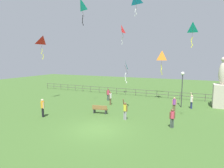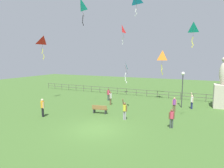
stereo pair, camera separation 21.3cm
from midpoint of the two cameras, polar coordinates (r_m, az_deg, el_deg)
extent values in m
plane|color=#3D6028|center=(14.86, -4.93, -13.51)|extent=(80.00, 80.00, 0.00)
cube|color=beige|center=(24.02, 29.94, -3.15)|extent=(1.67, 1.67, 2.57)
ellipsoid|color=beige|center=(23.72, 30.34, 2.83)|extent=(0.90, 0.76, 2.46)
sphere|color=beige|center=(23.67, 30.58, 6.40)|extent=(0.56, 0.56, 0.56)
cylinder|color=#38383D|center=(22.07, 20.12, -2.07)|extent=(0.10, 0.10, 3.63)
sphere|color=white|center=(21.84, 20.35, 3.01)|extent=(0.36, 0.36, 0.36)
cube|color=olive|center=(18.74, -3.93, -7.55)|extent=(1.55, 0.65, 0.06)
cube|color=olive|center=(18.52, -4.11, -7.04)|extent=(1.49, 0.32, 0.36)
cube|color=#333338|center=(18.99, -5.66, -8.07)|extent=(0.08, 0.36, 0.45)
cube|color=#333338|center=(18.63, -2.15, -8.35)|extent=(0.08, 0.36, 0.45)
cylinder|color=navy|center=(22.21, 22.52, -5.90)|extent=(0.13, 0.13, 0.76)
cylinder|color=navy|center=(22.08, 22.70, -5.99)|extent=(0.13, 0.13, 0.76)
cylinder|color=white|center=(22.01, 22.70, -4.30)|extent=(0.28, 0.28, 0.54)
sphere|color=beige|center=(21.94, 22.75, -3.35)|extent=(0.20, 0.20, 0.20)
cylinder|color=beige|center=(22.10, 22.64, -2.99)|extent=(0.23, 0.18, 0.51)
cylinder|color=beige|center=(21.86, 22.92, -4.48)|extent=(0.08, 0.08, 0.51)
cylinder|color=#3F4C47|center=(24.35, -1.25, -4.13)|extent=(0.13, 0.13, 0.78)
cylinder|color=#3F4C47|center=(24.40, -1.58, -4.11)|extent=(0.13, 0.13, 0.78)
cylinder|color=#D83F59|center=(24.25, -1.42, -2.57)|extent=(0.29, 0.29, 0.55)
sphere|color=brown|center=(24.18, -1.42, -1.68)|extent=(0.21, 0.21, 0.21)
cylinder|color=brown|center=(24.19, -0.99, -2.68)|extent=(0.09, 0.09, 0.53)
cylinder|color=brown|center=(24.32, -1.84, -2.62)|extent=(0.09, 0.09, 0.53)
cylinder|color=brown|center=(20.22, 18.16, -6.99)|extent=(0.13, 0.13, 0.76)
cylinder|color=brown|center=(20.21, 17.74, -6.98)|extent=(0.13, 0.13, 0.76)
cylinder|color=purple|center=(20.06, 18.03, -5.18)|extent=(0.28, 0.28, 0.54)
sphere|color=tan|center=(19.98, 18.07, -4.14)|extent=(0.21, 0.21, 0.21)
cylinder|color=tan|center=(20.08, 18.56, -5.29)|extent=(0.08, 0.08, 0.51)
cylinder|color=tan|center=(20.06, 17.49, -5.26)|extent=(0.08, 0.08, 0.51)
cylinder|color=black|center=(18.87, -20.58, -7.99)|extent=(0.15, 0.15, 0.86)
cylinder|color=black|center=(18.71, -20.40, -8.11)|extent=(0.15, 0.15, 0.86)
cylinder|color=orange|center=(18.61, -20.60, -5.87)|extent=(0.32, 0.32, 0.61)
sphere|color=beige|center=(18.52, -20.66, -4.60)|extent=(0.23, 0.23, 0.23)
cylinder|color=beige|center=(18.81, -20.81, -5.85)|extent=(0.09, 0.09, 0.58)
cylinder|color=beige|center=(18.42, -20.37, -6.11)|extent=(0.09, 0.09, 0.58)
cylinder|color=brown|center=(22.16, -0.71, -5.30)|extent=(0.14, 0.14, 0.79)
cylinder|color=brown|center=(22.02, -0.86, -5.38)|extent=(0.14, 0.14, 0.79)
cylinder|color=white|center=(21.94, -0.78, -3.62)|extent=(0.29, 0.29, 0.56)
sphere|color=brown|center=(21.87, -0.79, -2.62)|extent=(0.21, 0.21, 0.21)
cylinder|color=brown|center=(22.13, -0.60, -3.61)|extent=(0.09, 0.09, 0.53)
cylinder|color=brown|center=(21.77, -0.97, -3.80)|extent=(0.09, 0.09, 0.53)
cylinder|color=#3F4C47|center=(15.68, 17.57, -11.21)|extent=(0.13, 0.13, 0.77)
cylinder|color=#3F4C47|center=(15.63, 17.05, -11.25)|extent=(0.13, 0.13, 0.77)
cylinder|color=#D83F59|center=(15.46, 17.41, -8.92)|extent=(0.28, 0.28, 0.55)
sphere|color=brown|center=(15.36, 17.46, -7.57)|extent=(0.21, 0.21, 0.21)
cylinder|color=brown|center=(15.53, 18.06, -8.99)|extent=(0.08, 0.08, 0.52)
cylinder|color=brown|center=(15.40, 16.74, -9.08)|extent=(0.08, 0.08, 0.52)
cylinder|color=#99999E|center=(16.95, 3.35, -9.40)|extent=(0.13, 0.13, 0.79)
cylinder|color=#99999E|center=(16.87, 3.81, -9.48)|extent=(0.13, 0.13, 0.79)
cylinder|color=gold|center=(16.72, 3.60, -7.23)|extent=(0.29, 0.29, 0.56)
sphere|color=brown|center=(16.63, 3.61, -5.94)|extent=(0.21, 0.21, 0.21)
cylinder|color=brown|center=(16.74, 3.13, -5.46)|extent=(0.12, 0.19, 0.54)
cylinder|color=brown|center=(16.64, 4.17, -7.43)|extent=(0.09, 0.09, 0.53)
pyramid|color=#198CD1|center=(19.33, 3.53, 5.79)|extent=(0.63, 0.90, 0.92)
cylinder|color=#4C381E|center=(19.36, 3.97, 4.44)|extent=(0.29, 0.14, 0.92)
cube|color=white|center=(19.38, 3.83, 3.16)|extent=(0.12, 0.03, 0.21)
cube|color=white|center=(19.39, 3.68, 2.51)|extent=(0.09, 0.03, 0.20)
cube|color=white|center=(19.42, 3.76, 1.86)|extent=(0.11, 0.02, 0.21)
cube|color=white|center=(19.44, 3.80, 1.22)|extent=(0.10, 0.04, 0.21)
cube|color=white|center=(19.48, 4.13, 0.58)|extent=(0.08, 0.03, 0.20)
cylinder|color=#4C381E|center=(23.63, 6.98, 22.78)|extent=(0.16, 0.49, 1.18)
cube|color=white|center=(23.48, 6.89, 21.44)|extent=(0.09, 0.04, 0.20)
cube|color=white|center=(23.42, 6.74, 20.92)|extent=(0.09, 0.02, 0.20)
cube|color=white|center=(23.39, 7.11, 20.38)|extent=(0.08, 0.04, 0.20)
cube|color=white|center=(23.32, 6.64, 19.87)|extent=(0.09, 0.05, 0.20)
pyramid|color=#19B2B2|center=(25.70, 22.99, 15.51)|extent=(0.94, 0.58, 1.22)
cylinder|color=#4C381E|center=(25.89, 22.95, 14.09)|extent=(0.03, 0.56, 1.22)
cube|color=yellow|center=(25.83, 22.88, 12.77)|extent=(0.09, 0.04, 0.20)
cube|color=yellow|center=(25.77, 22.66, 12.30)|extent=(0.09, 0.01, 0.20)
cube|color=yellow|center=(25.75, 22.64, 11.81)|extent=(0.10, 0.04, 0.20)
cube|color=yellow|center=(25.76, 22.77, 11.31)|extent=(0.12, 0.04, 0.21)
cube|color=yellow|center=(25.79, 22.94, 10.81)|extent=(0.10, 0.04, 0.20)
cube|color=yellow|center=(25.73, 22.68, 10.34)|extent=(0.09, 0.04, 0.20)
pyramid|color=red|center=(26.54, 2.52, 16.28)|extent=(0.45, 1.03, 1.12)
cylinder|color=#4C381E|center=(26.39, 2.93, 15.11)|extent=(0.42, 0.03, 1.12)
cube|color=white|center=(26.32, 2.96, 13.96)|extent=(0.10, 0.02, 0.21)
cube|color=white|center=(26.30, 2.91, 13.48)|extent=(0.11, 0.04, 0.21)
cube|color=white|center=(26.27, 2.75, 13.01)|extent=(0.10, 0.01, 0.21)
cube|color=white|center=(26.26, 2.95, 12.53)|extent=(0.11, 0.03, 0.21)
cube|color=white|center=(26.23, 2.79, 12.05)|extent=(0.09, 0.03, 0.20)
pyramid|color=orange|center=(24.71, 14.64, 8.30)|extent=(0.93, 0.49, 1.25)
cylinder|color=#4C381E|center=(24.51, 14.56, 6.86)|extent=(0.05, 0.42, 1.25)
cube|color=yellow|center=(24.51, 14.41, 5.49)|extent=(0.08, 0.04, 0.20)
cube|color=yellow|center=(24.53, 14.46, 4.98)|extent=(0.09, 0.02, 0.20)
cube|color=yellow|center=(24.55, 14.52, 4.46)|extent=(0.11, 0.05, 0.21)
cube|color=yellow|center=(24.54, 14.35, 3.95)|extent=(0.09, 0.04, 0.20)
cube|color=yellow|center=(24.58, 14.50, 3.44)|extent=(0.11, 0.05, 0.21)
cube|color=yellow|center=(24.61, 14.65, 2.92)|extent=(0.09, 0.04, 0.20)
pyramid|color=red|center=(24.95, -20.28, 12.24)|extent=(0.82, 1.23, 1.06)
cylinder|color=#4C381E|center=(25.17, -20.65, 10.99)|extent=(0.63, 0.12, 1.06)
cube|color=yellow|center=(25.14, -20.62, 9.74)|extent=(0.08, 0.02, 0.20)
cube|color=yellow|center=(25.13, -20.61, 9.24)|extent=(0.10, 0.03, 0.21)
cube|color=yellow|center=(25.15, -20.79, 8.73)|extent=(0.11, 0.03, 0.21)
cube|color=yellow|center=(25.09, -20.36, 8.25)|extent=(0.10, 0.01, 0.21)
cube|color=yellow|center=(25.08, -20.25, 7.75)|extent=(0.10, 0.02, 0.21)
cube|color=yellow|center=(25.11, -20.45, 7.24)|extent=(0.09, 0.05, 0.20)
pyramid|color=#19B2B2|center=(21.49, -9.88, 22.66)|extent=(1.03, 0.77, 1.16)
cylinder|color=#4C381E|center=(21.48, -9.30, 21.09)|extent=(0.19, 0.45, 1.16)
cube|color=black|center=(21.35, -9.12, 19.64)|extent=(0.08, 0.02, 0.20)
cube|color=black|center=(21.30, -9.18, 19.05)|extent=(0.10, 0.02, 0.21)
cube|color=black|center=(21.26, -9.20, 18.47)|extent=(0.09, 0.01, 0.20)
cube|color=black|center=(21.22, -9.25, 17.89)|extent=(0.11, 0.02, 0.21)
cube|color=black|center=(21.18, -9.02, 17.31)|extent=(0.08, 0.02, 0.20)
cylinder|color=#4C4742|center=(36.32, -19.12, -0.51)|extent=(0.06, 0.06, 0.95)
cylinder|color=#4C4742|center=(35.32, -17.35, -0.66)|extent=(0.06, 0.06, 0.95)
cylinder|color=#4C4742|center=(34.31, -15.40, -0.82)|extent=(0.06, 0.06, 0.95)
cylinder|color=#4C4742|center=(33.36, -13.39, -0.98)|extent=(0.06, 0.06, 0.95)
cylinder|color=#4C4742|center=(32.46, -11.26, -1.16)|extent=(0.06, 0.06, 0.95)
cylinder|color=#4C4742|center=(31.61, -9.01, -1.34)|extent=(0.06, 0.06, 0.95)
cylinder|color=#4C4742|center=(30.82, -6.67, -1.53)|extent=(0.06, 0.06, 0.95)
cylinder|color=#4C4742|center=(30.06, -4.13, -1.73)|extent=(0.06, 0.06, 0.95)
cylinder|color=#4C4742|center=(29.37, -1.49, -1.93)|extent=(0.06, 0.06, 0.95)
cylinder|color=#4C4742|center=(28.76, 1.20, -2.14)|extent=(0.06, 0.06, 0.95)
cylinder|color=#4C4742|center=(28.22, 4.00, -2.34)|extent=(0.06, 0.06, 0.95)
cylinder|color=#4C4742|center=(27.74, 6.95, -2.56)|extent=(0.06, 0.06, 0.95)
cylinder|color=#4C4742|center=(27.32, 10.07, -2.77)|extent=(0.06, 0.06, 0.95)
cylinder|color=#4C4742|center=(27.00, 13.19, -2.98)|extent=(0.06, 0.06, 0.95)
cylinder|color=#4C4742|center=(26.76, 16.43, -3.19)|extent=(0.06, 0.06, 0.95)
cylinder|color=#4C4742|center=(26.60, 19.67, -3.39)|extent=(0.06, 0.06, 0.95)
cylinder|color=#4C4742|center=(26.54, 22.96, -3.58)|extent=(0.06, 0.06, 0.95)
cylinder|color=#4C4742|center=(26.56, 26.19, -3.75)|extent=(0.06, 0.06, 0.95)
cylinder|color=#4C4742|center=(26.66, 29.45, -3.91)|extent=(0.06, 0.06, 0.95)
cube|color=#4C4742|center=(27.32, 9.51, -1.84)|extent=(36.00, 0.05, 0.05)
cube|color=#4C4742|center=(27.39, 9.49, -2.73)|extent=(36.00, 0.05, 0.05)
camera|label=1|loc=(0.11, -90.30, -0.04)|focal=30.22mm
camera|label=2|loc=(0.11, 89.70, 0.04)|focal=30.22mm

